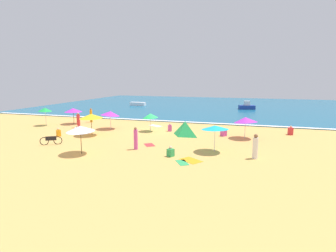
{
  "coord_description": "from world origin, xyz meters",
  "views": [
    {
      "loc": [
        9.95,
        -26.74,
        5.72
      ],
      "look_at": [
        1.94,
        -0.92,
        0.8
      ],
      "focal_mm": 28.66,
      "sensor_mm": 36.0,
      "label": 1
    }
  ],
  "objects_px": {
    "beach_umbrella_5": "(73,110)",
    "beachgoer_4": "(91,115)",
    "beachgoer_6": "(291,131)",
    "beachgoer_8": "(77,130)",
    "beachgoer_0": "(171,152)",
    "beach_umbrella_1": "(80,129)",
    "beachgoer_9": "(224,133)",
    "beach_umbrella_6": "(215,127)",
    "beachgoer_2": "(170,128)",
    "beachgoer_7": "(136,139)",
    "small_boat_1": "(247,106)",
    "small_boat_0": "(138,104)",
    "beach_umbrella_4": "(150,116)",
    "beach_tent": "(185,128)",
    "beach_umbrella_0": "(91,116)",
    "beach_umbrella_2": "(110,113)",
    "parked_bicycle": "(51,140)",
    "beachgoer_1": "(59,133)",
    "beachgoer_10": "(255,147)",
    "beach_umbrella_7": "(246,120)",
    "beach_umbrella_3": "(45,110)",
    "beachgoer_5": "(78,121)"
  },
  "relations": [
    {
      "from": "beach_umbrella_5",
      "to": "beachgoer_4",
      "type": "distance_m",
      "value": 2.41
    },
    {
      "from": "beachgoer_6",
      "to": "beachgoer_8",
      "type": "xyz_separation_m",
      "value": [
        -21.12,
        -5.61,
        -0.08
      ]
    },
    {
      "from": "beachgoer_0",
      "to": "beach_umbrella_1",
      "type": "bearing_deg",
      "value": -168.6
    },
    {
      "from": "beachgoer_9",
      "to": "beach_umbrella_6",
      "type": "bearing_deg",
      "value": -91.05
    },
    {
      "from": "beachgoer_2",
      "to": "beachgoer_4",
      "type": "height_order",
      "value": "beachgoer_4"
    },
    {
      "from": "beachgoer_2",
      "to": "beachgoer_8",
      "type": "bearing_deg",
      "value": -157.26
    },
    {
      "from": "beachgoer_7",
      "to": "small_boat_1",
      "type": "relative_size",
      "value": 0.61
    },
    {
      "from": "small_boat_0",
      "to": "beach_umbrella_1",
      "type": "bearing_deg",
      "value": -73.53
    },
    {
      "from": "beach_umbrella_4",
      "to": "beach_tent",
      "type": "relative_size",
      "value": 0.75
    },
    {
      "from": "beach_umbrella_0",
      "to": "beach_umbrella_2",
      "type": "relative_size",
      "value": 1.09
    },
    {
      "from": "beachgoer_0",
      "to": "small_boat_0",
      "type": "xyz_separation_m",
      "value": [
        -16.43,
        31.71,
        0.11
      ]
    },
    {
      "from": "beachgoer_2",
      "to": "parked_bicycle",
      "type": "bearing_deg",
      "value": -133.04
    },
    {
      "from": "beach_umbrella_1",
      "to": "beachgoer_9",
      "type": "relative_size",
      "value": 3.38
    },
    {
      "from": "beach_umbrella_0",
      "to": "small_boat_1",
      "type": "bearing_deg",
      "value": 61.88
    },
    {
      "from": "beachgoer_8",
      "to": "beachgoer_1",
      "type": "bearing_deg",
      "value": -111.48
    },
    {
      "from": "beach_umbrella_0",
      "to": "beachgoer_2",
      "type": "relative_size",
      "value": 3.67
    },
    {
      "from": "beach_tent",
      "to": "beachgoer_6",
      "type": "bearing_deg",
      "value": 19.71
    },
    {
      "from": "beachgoer_10",
      "to": "beach_umbrella_7",
      "type": "bearing_deg",
      "value": 97.56
    },
    {
      "from": "beach_umbrella_2",
      "to": "beach_umbrella_5",
      "type": "height_order",
      "value": "beach_umbrella_2"
    },
    {
      "from": "beach_tent",
      "to": "beachgoer_1",
      "type": "height_order",
      "value": "beach_tent"
    },
    {
      "from": "parked_bicycle",
      "to": "beachgoer_6",
      "type": "distance_m",
      "value": 22.81
    },
    {
      "from": "beach_umbrella_1",
      "to": "beachgoer_0",
      "type": "xyz_separation_m",
      "value": [
        6.65,
        1.34,
        -1.61
      ]
    },
    {
      "from": "beach_umbrella_5",
      "to": "parked_bicycle",
      "type": "relative_size",
      "value": 1.86
    },
    {
      "from": "small_boat_1",
      "to": "beach_umbrella_1",
      "type": "bearing_deg",
      "value": -109.11
    },
    {
      "from": "beach_umbrella_7",
      "to": "beachgoer_6",
      "type": "height_order",
      "value": "beach_umbrella_7"
    },
    {
      "from": "beach_umbrella_3",
      "to": "beachgoer_10",
      "type": "distance_m",
      "value": 24.85
    },
    {
      "from": "beachgoer_2",
      "to": "beachgoer_7",
      "type": "xyz_separation_m",
      "value": [
        -0.47,
        -7.89,
        0.49
      ]
    },
    {
      "from": "beach_umbrella_4",
      "to": "beachgoer_9",
      "type": "distance_m",
      "value": 7.87
    },
    {
      "from": "beach_umbrella_3",
      "to": "beachgoer_0",
      "type": "xyz_separation_m",
      "value": [
        18.04,
        -7.87,
        -1.61
      ]
    },
    {
      "from": "beach_umbrella_4",
      "to": "beachgoer_10",
      "type": "xyz_separation_m",
      "value": [
        10.65,
        -7.0,
        -0.84
      ]
    },
    {
      "from": "beach_umbrella_5",
      "to": "beachgoer_0",
      "type": "xyz_separation_m",
      "value": [
        15.53,
        -9.81,
        -1.4
      ]
    },
    {
      "from": "beachgoer_4",
      "to": "beach_umbrella_6",
      "type": "bearing_deg",
      "value": -28.71
    },
    {
      "from": "beachgoer_7",
      "to": "beachgoer_9",
      "type": "height_order",
      "value": "beachgoer_7"
    },
    {
      "from": "beach_umbrella_6",
      "to": "small_boat_1",
      "type": "height_order",
      "value": "beach_umbrella_6"
    },
    {
      "from": "beachgoer_4",
      "to": "beach_umbrella_2",
      "type": "bearing_deg",
      "value": -35.77
    },
    {
      "from": "beach_umbrella_0",
      "to": "beach_umbrella_4",
      "type": "relative_size",
      "value": 1.63
    },
    {
      "from": "beach_umbrella_4",
      "to": "beach_umbrella_7",
      "type": "bearing_deg",
      "value": -2.8
    },
    {
      "from": "small_boat_1",
      "to": "beachgoer_5",
      "type": "bearing_deg",
      "value": -127.41
    },
    {
      "from": "small_boat_0",
      "to": "beachgoer_2",
      "type": "bearing_deg",
      "value": -59.05
    },
    {
      "from": "beach_umbrella_4",
      "to": "beachgoer_6",
      "type": "distance_m",
      "value": 14.43
    },
    {
      "from": "beachgoer_5",
      "to": "beachgoer_7",
      "type": "bearing_deg",
      "value": -33.6
    },
    {
      "from": "beach_umbrella_5",
      "to": "beach_tent",
      "type": "distance_m",
      "value": 15.13
    },
    {
      "from": "beach_umbrella_3",
      "to": "beachgoer_6",
      "type": "xyz_separation_m",
      "value": [
        27.44,
        2.93,
        -1.53
      ]
    },
    {
      "from": "beachgoer_2",
      "to": "beachgoer_9",
      "type": "bearing_deg",
      "value": -7.09
    },
    {
      "from": "beach_umbrella_6",
      "to": "beachgoer_6",
      "type": "relative_size",
      "value": 3.16
    },
    {
      "from": "beachgoer_6",
      "to": "beachgoer_10",
      "type": "bearing_deg",
      "value": -110.21
    },
    {
      "from": "beach_tent",
      "to": "beach_umbrella_6",
      "type": "bearing_deg",
      "value": -54.25
    },
    {
      "from": "beachgoer_5",
      "to": "beachgoer_8",
      "type": "height_order",
      "value": "beachgoer_5"
    },
    {
      "from": "beach_umbrella_3",
      "to": "beach_umbrella_4",
      "type": "distance_m",
      "value": 13.3
    },
    {
      "from": "beachgoer_4",
      "to": "small_boat_0",
      "type": "height_order",
      "value": "beachgoer_4"
    }
  ]
}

